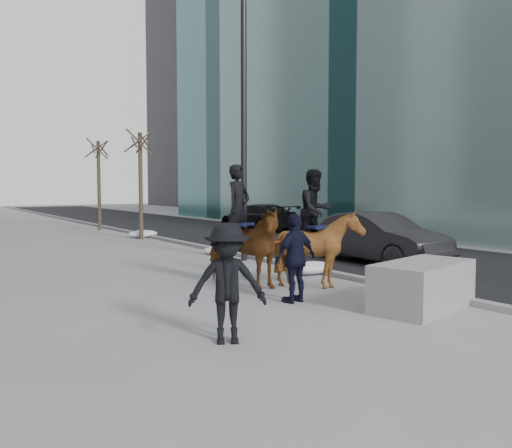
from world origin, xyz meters
TOP-DOWN VIEW (x-y plane):
  - ground at (0.00, 0.00)m, footprint 120.00×120.00m
  - road at (7.00, 10.00)m, footprint 8.00×90.00m
  - curb at (3.00, 10.00)m, footprint 0.25×90.00m
  - planter at (1.90, -1.54)m, footprint 2.41×1.61m
  - car_near at (5.64, 3.24)m, footprint 1.60×4.54m
  - car_far at (9.15, 15.17)m, footprint 2.48×4.92m
  - tree_near at (2.40, 13.99)m, footprint 1.20×1.20m
  - tree_far at (2.40, 19.93)m, footprint 1.20×1.20m
  - mounted_left at (0.23, 2.16)m, footprint 1.75×2.36m
  - mounted_right at (1.65, 1.17)m, footprint 1.50×1.67m
  - feeder at (0.29, 0.23)m, footprint 1.08×0.93m
  - camera_crew at (-2.21, -1.45)m, footprint 1.31×1.09m
  - lamppost at (2.60, 5.58)m, footprint 0.25×3.28m
  - snow_piles at (2.70, 6.62)m, footprint 1.34×16.26m

SIDE VIEW (x-z plane):
  - ground at x=0.00m, z-range 0.00..0.00m
  - road at x=7.00m, z-range 0.00..0.01m
  - curb at x=3.00m, z-range 0.00..0.12m
  - snow_piles at x=2.70m, z-range -0.01..0.33m
  - planter at x=1.90m, z-range 0.00..0.88m
  - car_far at x=9.15m, z-range 0.00..1.37m
  - car_near at x=5.64m, z-range 0.00..1.50m
  - feeder at x=0.29m, z-range 0.00..1.76m
  - camera_crew at x=-2.21m, z-range 0.01..1.76m
  - mounted_left at x=0.23m, z-range -0.35..2.42m
  - mounted_right at x=1.65m, z-range -0.26..2.40m
  - tree_near at x=2.40m, z-range 0.00..5.07m
  - tree_far at x=2.40m, z-range 0.00..5.14m
  - lamppost at x=2.60m, z-range 0.45..9.54m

